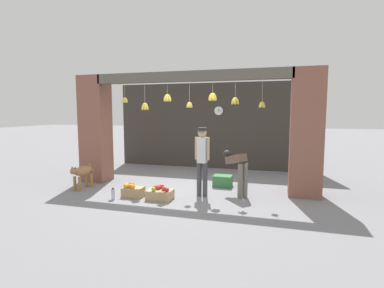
# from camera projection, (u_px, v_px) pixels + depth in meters

# --- Properties ---
(ground_plane) EXTENTS (60.00, 60.00, 0.00)m
(ground_plane) POSITION_uv_depth(u_px,v_px,m) (187.00, 190.00, 7.31)
(ground_plane) COLOR gray
(shop_back_wall) EXTENTS (6.73, 0.12, 2.87)m
(shop_back_wall) POSITION_uv_depth(u_px,v_px,m) (214.00, 126.00, 10.09)
(shop_back_wall) COLOR #38332D
(shop_back_wall) RESTS_ON ground_plane
(shop_pillar_left) EXTENTS (0.70, 0.60, 2.87)m
(shop_pillar_left) POSITION_uv_depth(u_px,v_px,m) (96.00, 129.00, 8.20)
(shop_pillar_left) COLOR brown
(shop_pillar_left) RESTS_ON ground_plane
(shop_pillar_right) EXTENTS (0.70, 0.60, 2.87)m
(shop_pillar_right) POSITION_uv_depth(u_px,v_px,m) (306.00, 133.00, 6.69)
(shop_pillar_right) COLOR brown
(shop_pillar_right) RESTS_ON ground_plane
(storefront_awning) EXTENTS (4.83, 0.29, 0.94)m
(storefront_awning) POSITION_uv_depth(u_px,v_px,m) (188.00, 79.00, 7.14)
(storefront_awning) COLOR #5B564C
(dog) EXTENTS (0.26, 0.85, 0.63)m
(dog) POSITION_uv_depth(u_px,v_px,m) (82.00, 172.00, 7.37)
(dog) COLOR #9E7042
(dog) RESTS_ON ground_plane
(shopkeeper) EXTENTS (0.34, 0.26, 1.56)m
(shopkeeper) POSITION_uv_depth(u_px,v_px,m) (202.00, 157.00, 6.71)
(shopkeeper) COLOR #424247
(shopkeeper) RESTS_ON ground_plane
(worker_stooping) EXTENTS (0.63, 0.64, 1.00)m
(worker_stooping) POSITION_uv_depth(u_px,v_px,m) (237.00, 167.00, 6.76)
(worker_stooping) COLOR #6B665B
(worker_stooping) RESTS_ON ground_plane
(fruit_crate_oranges) EXTENTS (0.44, 0.34, 0.30)m
(fruit_crate_oranges) POSITION_uv_depth(u_px,v_px,m) (132.00, 191.00, 6.75)
(fruit_crate_oranges) COLOR tan
(fruit_crate_oranges) RESTS_ON ground_plane
(fruit_crate_apples) EXTENTS (0.54, 0.38, 0.30)m
(fruit_crate_apples) POSITION_uv_depth(u_px,v_px,m) (160.00, 194.00, 6.53)
(fruit_crate_apples) COLOR tan
(fruit_crate_apples) RESTS_ON ground_plane
(produce_box_green) EXTENTS (0.47, 0.36, 0.29)m
(produce_box_green) POSITION_uv_depth(u_px,v_px,m) (223.00, 181.00, 7.66)
(produce_box_green) COLOR #387A42
(produce_box_green) RESTS_ON ground_plane
(water_bottle) EXTENTS (0.08, 0.08, 0.25)m
(water_bottle) POSITION_uv_depth(u_px,v_px,m) (113.00, 194.00, 6.53)
(water_bottle) COLOR silver
(water_bottle) RESTS_ON ground_plane
(wall_clock) EXTENTS (0.30, 0.03, 0.30)m
(wall_clock) POSITION_uv_depth(u_px,v_px,m) (219.00, 111.00, 9.91)
(wall_clock) COLOR black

